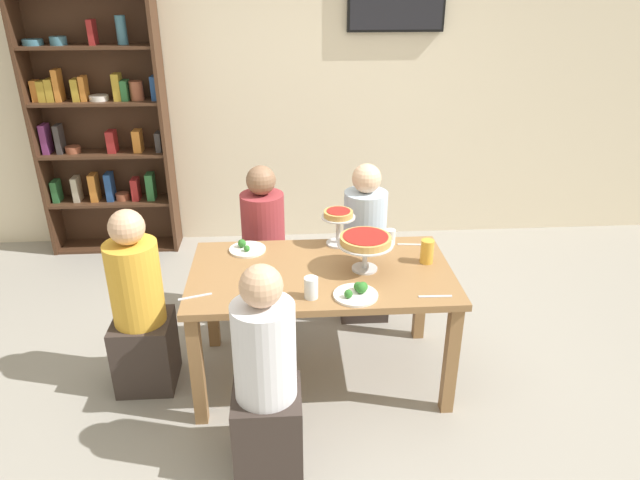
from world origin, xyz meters
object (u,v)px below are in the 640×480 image
object	(u,v)px
dining_table	(321,285)
salad_plate_far_diner	(247,248)
cutlery_knife_near	(264,295)
cutlery_fork_far	(435,296)
television	(397,1)
water_glass_clear_far	(390,237)
diner_head_west	(140,314)
beer_glass_amber_tall	(427,251)
diner_near_left	(266,386)
personal_pizza_stand	(338,219)
bookshelf	(101,127)
diner_far_right	(364,252)
water_glass_clear_near	(311,288)
cutlery_knife_far	(195,297)
salad_plate_near_diner	(357,292)
cutlery_spare_fork	(372,249)
diner_far_left	(264,255)
cutlery_fork_near	(412,244)
deep_dish_pizza_stand	(365,242)

from	to	relation	value
dining_table	salad_plate_far_diner	distance (m)	0.55
salad_plate_far_diner	cutlery_knife_near	xyz separation A→B (m)	(0.12, -0.55, -0.01)
cutlery_fork_far	television	bearing A→B (deg)	87.78
water_glass_clear_far	diner_head_west	bearing A→B (deg)	-167.57
diner_head_west	beer_glass_amber_tall	bearing A→B (deg)	2.35
diner_near_left	personal_pizza_stand	size ratio (longest dim) A/B	5.02
dining_table	bookshelf	bearing A→B (deg)	130.79
diner_near_left	bookshelf	bearing A→B (deg)	27.62
diner_head_west	water_glass_clear_far	distance (m)	1.59
diner_far_right	bookshelf	bearing A→B (deg)	-121.75
water_glass_clear_near	cutlery_knife_near	bearing A→B (deg)	170.49
cutlery_knife_near	cutlery_knife_far	bearing A→B (deg)	-171.91
diner_head_west	cutlery_knife_near	world-z (taller)	diner_head_west
dining_table	water_glass_clear_near	bearing A→B (deg)	-103.93
water_glass_clear_far	beer_glass_amber_tall	bearing A→B (deg)	-57.42
diner_near_left	salad_plate_near_diner	xyz separation A→B (m)	(0.49, 0.41, 0.27)
cutlery_spare_fork	water_glass_clear_near	bearing A→B (deg)	73.39
bookshelf	diner_near_left	size ratio (longest dim) A/B	1.92
personal_pizza_stand	cutlery_fork_far	world-z (taller)	personal_pizza_stand
television	salad_plate_near_diner	xyz separation A→B (m)	(-0.59, -2.40, -1.33)
salad_plate_near_diner	diner_far_left	bearing A→B (deg)	117.32
diner_far_left	salad_plate_near_diner	size ratio (longest dim) A/B	4.78
water_glass_clear_far	cutlery_knife_far	size ratio (longest dim) A/B	0.54
cutlery_knife_near	television	bearing A→B (deg)	73.75
water_glass_clear_near	cutlery_spare_fork	world-z (taller)	water_glass_clear_near
salad_plate_far_diner	water_glass_clear_far	size ratio (longest dim) A/B	2.32
water_glass_clear_far	cutlery_knife_near	size ratio (longest dim) A/B	0.54
cutlery_spare_fork	diner_head_west	bearing A→B (deg)	30.40
television	cutlery_spare_fork	world-z (taller)	television
diner_head_west	cutlery_knife_far	size ratio (longest dim) A/B	6.39
bookshelf	water_glass_clear_near	world-z (taller)	bookshelf
diner_far_left	water_glass_clear_near	world-z (taller)	diner_far_left
dining_table	cutlery_fork_near	distance (m)	0.68
cutlery_fork_near	cutlery_knife_far	world-z (taller)	same
bookshelf	cutlery_fork_far	size ratio (longest dim) A/B	12.29
cutlery_knife_far	beer_glass_amber_tall	bearing A→B (deg)	-3.83
salad_plate_far_diner	cutlery_knife_far	world-z (taller)	salad_plate_far_diner
diner_head_west	salad_plate_near_diner	distance (m)	1.30
deep_dish_pizza_stand	diner_head_west	bearing A→B (deg)	-179.71
diner_near_left	diner_far_left	bearing A→B (deg)	1.54
television	deep_dish_pizza_stand	xyz separation A→B (m)	(-0.51, -2.11, -1.18)
cutlery_knife_near	cutlery_fork_far	bearing A→B (deg)	3.47
diner_far_left	cutlery_spare_fork	size ratio (longest dim) A/B	6.39
cutlery_spare_fork	personal_pizza_stand	bearing A→B (deg)	-5.07
personal_pizza_stand	cutlery_spare_fork	distance (m)	0.28
diner_head_west	cutlery_fork_far	size ratio (longest dim) A/B	6.39
personal_pizza_stand	dining_table	bearing A→B (deg)	-110.42
diner_near_left	diner_head_west	distance (m)	1.03
bookshelf	dining_table	bearing A→B (deg)	-49.21
beer_glass_amber_tall	water_glass_clear_far	distance (m)	0.32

